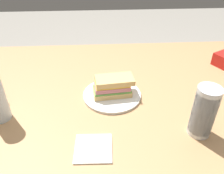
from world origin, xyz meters
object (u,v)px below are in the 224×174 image
Objects in this scene: paper_plate at (112,95)px; plastic_cup_stack at (204,112)px; dining_table at (121,109)px; sandwich at (113,86)px.

plastic_cup_stack is at bearing -38.65° from paper_plate.
sandwich is (-0.04, 0.01, 0.12)m from dining_table.
paper_plate reaches higher than dining_table.
sandwich is at bearing 163.60° from dining_table.
dining_table is 0.40m from plastic_cup_stack.
dining_table is 7.08× the size of paper_plate.
dining_table is at bearing 138.40° from plastic_cup_stack.
plastic_cup_stack is (0.31, -0.25, 0.05)m from sandwich.
sandwich is at bearing 32.57° from paper_plate.
plastic_cup_stack reaches higher than paper_plate.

